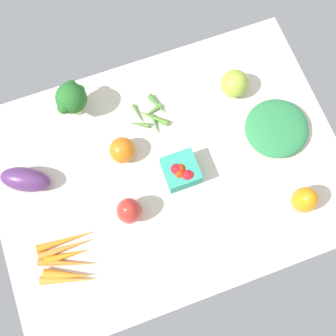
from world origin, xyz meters
TOP-DOWN VIEW (x-y plane):
  - tablecloth at (0.00, 0.00)cm, footprint 104.00×76.00cm
  - heirloom_tomato_green at (28.27, 17.83)cm, footprint 8.62×8.62cm
  - bell_pepper_red at (-14.67, -8.78)cm, footprint 9.86×9.86cm
  - carrot_bunch at (-35.42, -15.63)cm, footprint 18.51×15.81cm
  - berry_basket at (3.05, -2.67)cm, footprint 9.69×9.69cm
  - bell_pepper_orange at (32.67, -22.63)cm, footprint 8.64×8.64cm
  - okra_pile at (0.93, 18.25)cm, footprint 13.26×13.74cm
  - broccoli_head at (-20.06, 27.89)cm, footprint 9.34×9.83cm
  - heirloom_tomato_orange at (-10.97, 9.22)cm, footprint 7.74×7.74cm
  - eggplant at (-40.00, 10.35)cm, footprint 16.38×13.22cm
  - leafy_greens_clump at (35.28, 0.53)cm, footprint 24.75×24.41cm

SIDE VIEW (x-z plane):
  - tablecloth at x=0.00cm, z-range 0.00..2.00cm
  - okra_pile at x=0.93cm, z-range 1.90..3.78cm
  - carrot_bunch at x=-35.42cm, z-range 1.73..4.72cm
  - leafy_greens_clump at x=35.28cm, z-range 2.00..6.41cm
  - eggplant at x=-40.00cm, z-range 2.00..9.05cm
  - berry_basket at x=3.05cm, z-range 1.96..9.65cm
  - heirloom_tomato_orange at x=-10.97cm, z-range 2.00..9.74cm
  - heirloom_tomato_green at x=28.27cm, z-range 2.00..10.62cm
  - bell_pepper_red at x=-14.67cm, z-range 2.00..11.77cm
  - bell_pepper_orange at x=32.67cm, z-range 2.00..11.93cm
  - broccoli_head at x=-20.06cm, z-range 3.65..16.90cm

